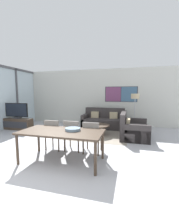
% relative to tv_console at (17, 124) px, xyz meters
% --- Properties ---
extents(ground_plane, '(24.00, 24.00, 0.00)m').
position_rel_tv_console_xyz_m(ground_plane, '(2.99, -3.40, -0.25)').
color(ground_plane, '#B2B2B7').
extents(wall_back, '(8.13, 0.09, 2.80)m').
position_rel_tv_console_xyz_m(wall_back, '(3.03, 2.10, 1.16)').
color(wall_back, silver).
rests_on(wall_back, ground_plane).
extents(area_rug, '(2.25, 2.04, 0.01)m').
position_rel_tv_console_xyz_m(area_rug, '(3.64, 0.09, -0.24)').
color(area_rug, gray).
rests_on(area_rug, ground_plane).
extents(tv_console, '(1.40, 0.41, 0.49)m').
position_rel_tv_console_xyz_m(tv_console, '(0.00, 0.00, 0.00)').
color(tv_console, '#423326').
rests_on(tv_console, ground_plane).
extents(television, '(1.14, 0.20, 0.68)m').
position_rel_tv_console_xyz_m(television, '(0.00, 0.00, 0.58)').
color(television, '#2D2D33').
rests_on(television, tv_console).
extents(sofa_main, '(1.91, 0.95, 0.90)m').
position_rel_tv_console_xyz_m(sofa_main, '(3.64, 1.40, 0.04)').
color(sofa_main, '#383333').
rests_on(sofa_main, ground_plane).
extents(sofa_side, '(0.95, 1.46, 0.90)m').
position_rel_tv_console_xyz_m(sofa_side, '(4.90, 0.07, 0.04)').
color(sofa_side, '#383333').
rests_on(sofa_side, ground_plane).
extents(coffee_table, '(0.92, 0.92, 0.39)m').
position_rel_tv_console_xyz_m(coffee_table, '(3.64, 0.09, 0.05)').
color(coffee_table, '#423326').
rests_on(coffee_table, ground_plane).
extents(dining_table, '(1.90, 0.92, 0.72)m').
position_rel_tv_console_xyz_m(dining_table, '(3.32, -2.40, 0.41)').
color(dining_table, '#423326').
rests_on(dining_table, ground_plane).
extents(dining_chair_left, '(0.46, 0.46, 0.85)m').
position_rel_tv_console_xyz_m(dining_chair_left, '(2.77, -1.74, 0.25)').
color(dining_chair_left, gray).
rests_on(dining_chair_left, ground_plane).
extents(dining_chair_centre, '(0.46, 0.46, 0.85)m').
position_rel_tv_console_xyz_m(dining_chair_centre, '(3.32, -1.70, 0.25)').
color(dining_chair_centre, gray).
rests_on(dining_chair_centre, ground_plane).
extents(dining_chair_right, '(0.46, 0.46, 0.85)m').
position_rel_tv_console_xyz_m(dining_chair_right, '(3.87, -1.75, 0.25)').
color(dining_chair_right, gray).
rests_on(dining_chair_right, ground_plane).
extents(fruit_bowl, '(0.35, 0.35, 0.06)m').
position_rel_tv_console_xyz_m(fruit_bowl, '(3.55, -2.29, 0.51)').
color(fruit_bowl, slate).
rests_on(fruit_bowl, dining_table).
extents(floor_lamp, '(0.35, 0.35, 1.58)m').
position_rel_tv_console_xyz_m(floor_lamp, '(5.01, 1.25, 1.10)').
color(floor_lamp, '#2D2D33').
rests_on(floor_lamp, ground_plane).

